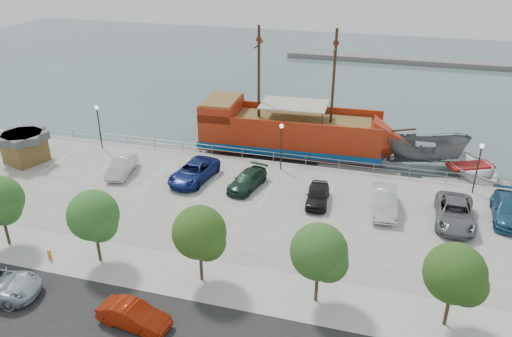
# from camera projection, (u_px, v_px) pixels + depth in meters

# --- Properties ---
(ground) EXTENTS (160.00, 160.00, 0.00)m
(ground) POSITION_uv_depth(u_px,v_px,m) (261.00, 215.00, 39.25)
(ground) COLOR #3C484A
(sidewalk) EXTENTS (100.00, 4.00, 0.05)m
(sidewalk) POSITION_uv_depth(u_px,v_px,m) (217.00, 282.00, 30.14)
(sidewalk) COLOR #B0AFAB
(sidewalk) RESTS_ON land_slab
(seawall_railing) EXTENTS (50.00, 0.06, 1.00)m
(seawall_railing) POSITION_uv_depth(u_px,v_px,m) (284.00, 158.00, 45.36)
(seawall_railing) COLOR slate
(seawall_railing) RESTS_ON land_slab
(far_shore) EXTENTS (40.00, 3.00, 0.80)m
(far_shore) POSITION_uv_depth(u_px,v_px,m) (404.00, 61.00, 84.32)
(far_shore) COLOR slate
(far_shore) RESTS_ON ground
(pirate_ship) EXTENTS (20.74, 6.56, 12.99)m
(pirate_ship) POSITION_uv_depth(u_px,v_px,m) (306.00, 134.00, 48.94)
(pirate_ship) COLOR #A3270E
(pirate_ship) RESTS_ON ground
(patrol_boat) EXTENTS (8.18, 3.93, 3.04)m
(patrol_boat) POSITION_uv_depth(u_px,v_px,m) (425.00, 152.00, 46.67)
(patrol_boat) COLOR slate
(patrol_boat) RESTS_ON ground
(speedboat) EXTENTS (8.13, 9.11, 1.56)m
(speedboat) POSITION_uv_depth(u_px,v_px,m) (470.00, 169.00, 45.05)
(speedboat) COLOR white
(speedboat) RESTS_ON ground
(dock_west) EXTENTS (7.22, 2.83, 0.40)m
(dock_west) POSITION_uv_depth(u_px,v_px,m) (166.00, 150.00, 50.26)
(dock_west) COLOR gray
(dock_west) RESTS_ON ground
(dock_mid) EXTENTS (7.65, 2.92, 0.43)m
(dock_mid) POSITION_uv_depth(u_px,v_px,m) (357.00, 173.00, 45.51)
(dock_mid) COLOR slate
(dock_mid) RESTS_ON ground
(dock_east) EXTENTS (7.55, 3.26, 0.42)m
(dock_east) POSITION_uv_depth(u_px,v_px,m) (467.00, 186.00, 43.18)
(dock_east) COLOR gray
(dock_east) RESTS_ON ground
(shed) EXTENTS (4.30, 4.30, 2.79)m
(shed) POSITION_uv_depth(u_px,v_px,m) (24.00, 146.00, 45.33)
(shed) COLOR brown
(shed) RESTS_ON land_slab
(street_sedan) EXTENTS (4.18, 1.88, 1.33)m
(street_sedan) POSITION_uv_depth(u_px,v_px,m) (134.00, 316.00, 26.58)
(street_sedan) COLOR #941D07
(street_sedan) RESTS_ON street
(fire_hydrant) EXTENTS (0.25, 0.25, 0.73)m
(fire_hydrant) POSITION_uv_depth(u_px,v_px,m) (49.00, 255.00, 32.05)
(fire_hydrant) COLOR orange
(fire_hydrant) RESTS_ON sidewalk
(lamp_post_left) EXTENTS (0.36, 0.36, 4.28)m
(lamp_post_left) POSITION_uv_depth(u_px,v_px,m) (98.00, 119.00, 47.66)
(lamp_post_left) COLOR black
(lamp_post_left) RESTS_ON land_slab
(lamp_post_mid) EXTENTS (0.36, 0.36, 4.28)m
(lamp_post_mid) POSITION_uv_depth(u_px,v_px,m) (281.00, 139.00, 43.19)
(lamp_post_mid) COLOR black
(lamp_post_mid) RESTS_ON land_slab
(lamp_post_right) EXTENTS (0.36, 0.36, 4.28)m
(lamp_post_right) POSITION_uv_depth(u_px,v_px,m) (479.00, 160.00, 39.22)
(lamp_post_right) COLOR black
(lamp_post_right) RESTS_ON land_slab
(tree_b) EXTENTS (3.30, 3.20, 5.00)m
(tree_b) POSITION_uv_depth(u_px,v_px,m) (0.00, 202.00, 32.35)
(tree_b) COLOR #473321
(tree_b) RESTS_ON sidewalk
(tree_c) EXTENTS (3.30, 3.20, 5.00)m
(tree_c) POSITION_uv_depth(u_px,v_px,m) (95.00, 218.00, 30.61)
(tree_c) COLOR #473321
(tree_c) RESTS_ON sidewalk
(tree_d) EXTENTS (3.30, 3.20, 5.00)m
(tree_d) POSITION_uv_depth(u_px,v_px,m) (201.00, 235.00, 28.87)
(tree_d) COLOR #473321
(tree_d) RESTS_ON sidewalk
(tree_e) EXTENTS (3.30, 3.20, 5.00)m
(tree_e) POSITION_uv_depth(u_px,v_px,m) (321.00, 254.00, 27.13)
(tree_e) COLOR #473321
(tree_e) RESTS_ON sidewalk
(tree_f) EXTENTS (3.30, 3.20, 5.00)m
(tree_f) POSITION_uv_depth(u_px,v_px,m) (458.00, 276.00, 25.39)
(tree_f) COLOR #473321
(tree_f) RESTS_ON sidewalk
(parked_car_b) EXTENTS (2.35, 4.67, 1.47)m
(parked_car_b) POSITION_uv_depth(u_px,v_px,m) (122.00, 166.00, 43.34)
(parked_car_b) COLOR silver
(parked_car_b) RESTS_ON land_slab
(parked_car_c) EXTENTS (3.25, 5.90, 1.56)m
(parked_car_c) POSITION_uv_depth(u_px,v_px,m) (194.00, 172.00, 42.20)
(parked_car_c) COLOR navy
(parked_car_c) RESTS_ON land_slab
(parked_car_d) EXTENTS (2.77, 4.92, 1.34)m
(parked_car_d) POSITION_uv_depth(u_px,v_px,m) (247.00, 180.00, 41.02)
(parked_car_d) COLOR #173323
(parked_car_d) RESTS_ON land_slab
(parked_car_e) EXTENTS (1.96, 4.22, 1.40)m
(parked_car_e) POSITION_uv_depth(u_px,v_px,m) (318.00, 195.00, 38.66)
(parked_car_e) COLOR black
(parked_car_e) RESTS_ON land_slab
(parked_car_f) EXTENTS (2.22, 5.19, 1.66)m
(parked_car_f) POSITION_uv_depth(u_px,v_px,m) (384.00, 201.00, 37.51)
(parked_car_f) COLOR silver
(parked_car_f) RESTS_ON land_slab
(parked_car_g) EXTENTS (2.81, 5.81, 1.60)m
(parked_car_g) POSITION_uv_depth(u_px,v_px,m) (455.00, 213.00, 36.02)
(parked_car_g) COLOR slate
(parked_car_g) RESTS_ON land_slab
(parked_car_h) EXTENTS (2.45, 5.43, 1.54)m
(parked_car_h) POSITION_uv_depth(u_px,v_px,m) (508.00, 210.00, 36.44)
(parked_car_h) COLOR #235274
(parked_car_h) RESTS_ON land_slab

